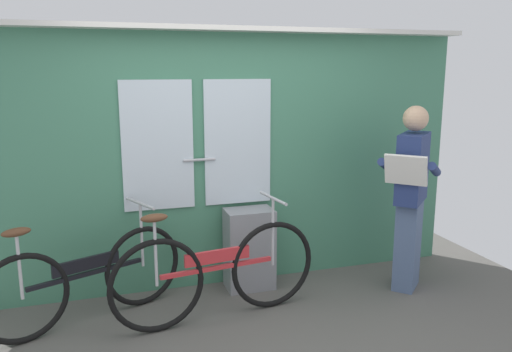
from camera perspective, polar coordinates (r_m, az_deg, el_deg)
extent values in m
cube|color=#56544F|center=(3.88, 0.73, -18.55)|extent=(5.54, 4.05, 0.04)
cube|color=#427F60|center=(4.60, -3.98, 1.52)|extent=(4.54, 0.08, 2.24)
cube|color=silver|center=(4.43, -10.82, 3.30)|extent=(0.60, 0.02, 1.10)
cube|color=silver|center=(4.56, -2.03, 3.74)|extent=(0.60, 0.02, 1.10)
cylinder|color=#B2B2B7|center=(4.48, -6.27, 1.79)|extent=(0.28, 0.02, 0.02)
cube|color=silver|center=(4.44, -3.89, 15.95)|extent=(4.54, 0.28, 0.04)
torus|color=black|center=(4.43, -12.38, -9.69)|extent=(0.64, 0.31, 0.67)
torus|color=black|center=(4.11, -24.39, -12.27)|extent=(0.64, 0.31, 0.67)
cube|color=black|center=(4.22, -18.18, -10.24)|extent=(0.84, 0.39, 0.03)
cube|color=black|center=(4.19, -18.25, -9.20)|extent=(0.49, 0.23, 0.10)
cylinder|color=#B7B7BC|center=(4.02, -24.69, -9.03)|extent=(0.02, 0.02, 0.49)
ellipsoid|color=brown|center=(3.94, -25.00, -5.66)|extent=(0.22, 0.16, 0.06)
cylinder|color=#B7B7BC|center=(4.34, -12.53, -6.40)|extent=(0.02, 0.02, 0.53)
cylinder|color=#B7B7BC|center=(4.27, -12.69, -2.98)|extent=(0.20, 0.41, 0.02)
torus|color=black|center=(4.28, 1.85, -9.79)|extent=(0.73, 0.15, 0.73)
torus|color=black|center=(3.96, -10.89, -11.84)|extent=(0.73, 0.15, 0.73)
cube|color=red|center=(4.07, -4.26, -10.06)|extent=(0.91, 0.16, 0.03)
cube|color=red|center=(4.04, -4.28, -8.82)|extent=(0.53, 0.10, 0.10)
cylinder|color=#B7B7BC|center=(3.86, -11.04, -8.29)|extent=(0.02, 0.02, 0.52)
ellipsoid|color=brown|center=(3.78, -11.20, -4.57)|extent=(0.21, 0.12, 0.06)
cylinder|color=#B7B7BC|center=(4.18, 1.88, -6.20)|extent=(0.02, 0.02, 0.56)
cylinder|color=#B7B7BC|center=(4.11, 1.90, -2.47)|extent=(0.09, 0.44, 0.02)
cube|color=slate|center=(4.83, 16.43, -7.30)|extent=(0.35, 0.35, 0.80)
cube|color=navy|center=(4.65, 16.93, 0.87)|extent=(0.46, 0.46, 0.60)
sphere|color=tan|center=(4.60, 17.25, 6.11)|extent=(0.22, 0.22, 0.22)
cube|color=silver|center=(4.38, 16.23, 0.65)|extent=(0.32, 0.32, 0.26)
cylinder|color=navy|center=(4.48, 19.13, 0.71)|extent=(0.27, 0.26, 0.17)
cylinder|color=navy|center=(4.56, 14.11, 1.18)|extent=(0.27, 0.26, 0.17)
cube|color=gray|center=(4.64, -0.75, -8.06)|extent=(0.42, 0.28, 0.73)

